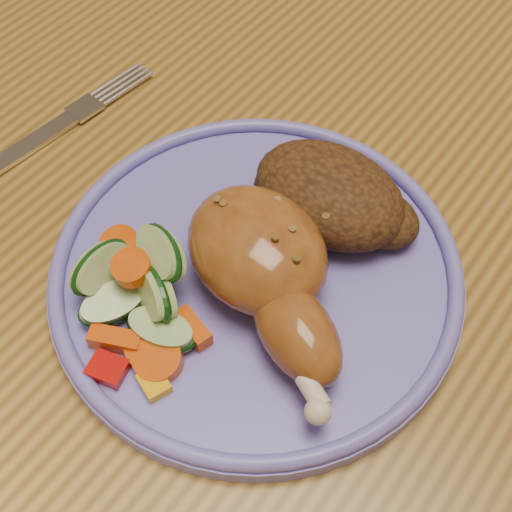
# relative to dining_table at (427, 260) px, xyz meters

# --- Properties ---
(ground) EXTENTS (4.00, 4.00, 0.00)m
(ground) POSITION_rel_dining_table_xyz_m (0.00, 0.00, -0.67)
(ground) COLOR brown
(ground) RESTS_ON ground
(dining_table) EXTENTS (0.90, 1.40, 0.75)m
(dining_table) POSITION_rel_dining_table_xyz_m (0.00, 0.00, 0.00)
(dining_table) COLOR olive
(dining_table) RESTS_ON ground
(plate) EXTENTS (0.26, 0.26, 0.01)m
(plate) POSITION_rel_dining_table_xyz_m (-0.06, -0.14, 0.09)
(plate) COLOR #675CBC
(plate) RESTS_ON dining_table
(plate_rim) EXTENTS (0.26, 0.26, 0.01)m
(plate_rim) POSITION_rel_dining_table_xyz_m (-0.06, -0.14, 0.10)
(plate_rim) COLOR #675CBC
(plate_rim) RESTS_ON plate
(chicken_leg) EXTENTS (0.15, 0.12, 0.05)m
(chicken_leg) POSITION_rel_dining_table_xyz_m (-0.05, -0.15, 0.12)
(chicken_leg) COLOR brown
(chicken_leg) RESTS_ON plate
(rice_pilaf) EXTENTS (0.11, 0.08, 0.05)m
(rice_pilaf) POSITION_rel_dining_table_xyz_m (-0.05, -0.07, 0.11)
(rice_pilaf) COLOR #482A12
(rice_pilaf) RESTS_ON plate
(vegetable_pile) EXTENTS (0.10, 0.10, 0.05)m
(vegetable_pile) POSITION_rel_dining_table_xyz_m (-0.10, -0.20, 0.11)
(vegetable_pile) COLOR #A50A05
(vegetable_pile) RESTS_ON plate
(fork) EXTENTS (0.04, 0.17, 0.00)m
(fork) POSITION_rel_dining_table_xyz_m (-0.26, -0.14, 0.09)
(fork) COLOR silver
(fork) RESTS_ON dining_table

